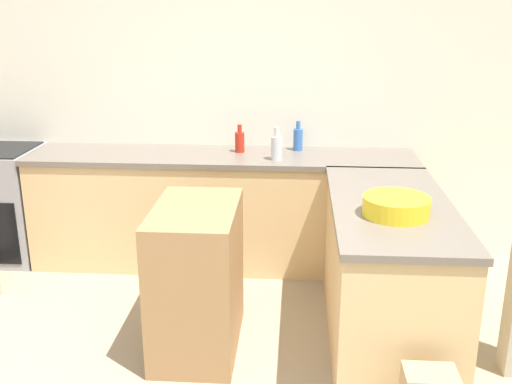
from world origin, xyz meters
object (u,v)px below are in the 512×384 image
Objects in this scene: water_bottle_blue at (298,139)px; range_oven at (0,204)px; mixing_bowl at (396,206)px; hot_sauce_bottle at (240,141)px; vinegar_bottle_clear at (277,147)px; island_table at (197,278)px.

range_oven is at bearing -175.90° from water_bottle_blue.
water_bottle_blue is at bearing 110.28° from mixing_bowl.
water_bottle_blue is at bearing 4.10° from range_oven.
water_bottle_blue reaches higher than hot_sauce_bottle.
vinegar_bottle_clear is at bearing -3.63° from range_oven.
range_oven is 1.99m from hot_sauce_bottle.
vinegar_bottle_clear is (-0.69, 1.13, 0.04)m from mixing_bowl.
vinegar_bottle_clear reaches higher than range_oven.
range_oven is at bearing -177.61° from hot_sauce_bottle.
water_bottle_blue is 1.08× the size of hot_sauce_bottle.
vinegar_bottle_clear is 1.13× the size of hot_sauce_bottle.
mixing_bowl is 1.70× the size of hot_sauce_bottle.
water_bottle_blue is at bearing 63.54° from vinegar_bottle_clear.
island_table is 3.65× the size of vinegar_bottle_clear.
water_bottle_blue reaches higher than island_table.
vinegar_bottle_clear reaches higher than hot_sauce_bottle.
mixing_bowl is at bearing -3.35° from island_table.
hot_sauce_bottle is at bearing 2.39° from range_oven.
mixing_bowl is (1.11, -0.06, 0.50)m from island_table.
hot_sauce_bottle is at bearing -168.61° from water_bottle_blue.
water_bottle_blue is (-0.53, 1.44, 0.04)m from mixing_bowl.
range_oven is at bearing 176.37° from vinegar_bottle_clear.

